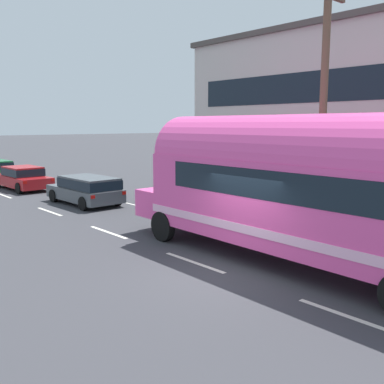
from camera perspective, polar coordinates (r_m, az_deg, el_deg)
The scene contains 7 objects.
ground_plane at distance 11.51m, azimuth 4.57°, elevation -10.71°, with size 300.00×300.00×0.00m, color #38383D.
lane_markings at distance 22.88m, azimuth -13.81°, elevation -1.04°, with size 3.89×80.00×0.01m.
roadside_building at distance 21.38m, azimuth 22.57°, elevation 8.42°, with size 8.86×14.70×7.84m.
utility_pole at distance 14.40m, azimuth 16.90°, elevation 10.79°, with size 1.80×0.24×8.50m.
painted_bus at distance 11.65m, azimuth 15.57°, elevation 0.91°, with size 2.73×12.43×4.12m.
car_lead at distance 21.53m, azimuth -13.70°, elevation 0.48°, with size 2.09×4.46×1.37m.
car_second at distance 27.79m, azimuth -21.43°, elevation 1.87°, with size 2.08×4.80×1.37m.
Camera 1 is at (-7.88, -7.45, 3.86)m, focal length 40.45 mm.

